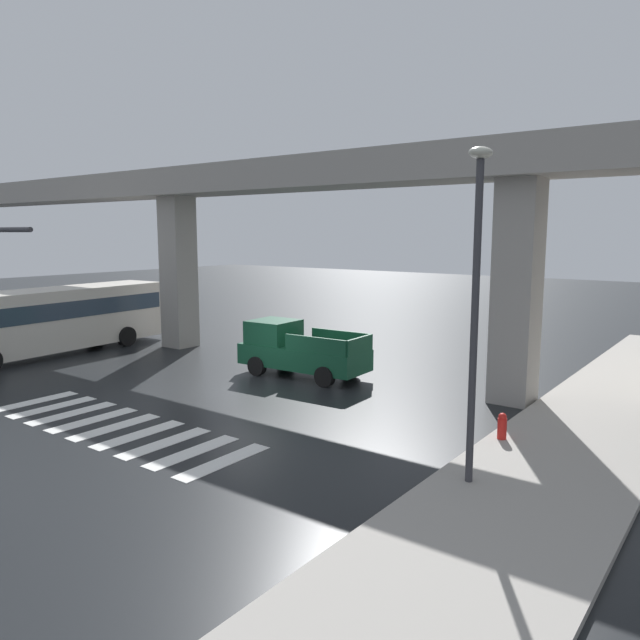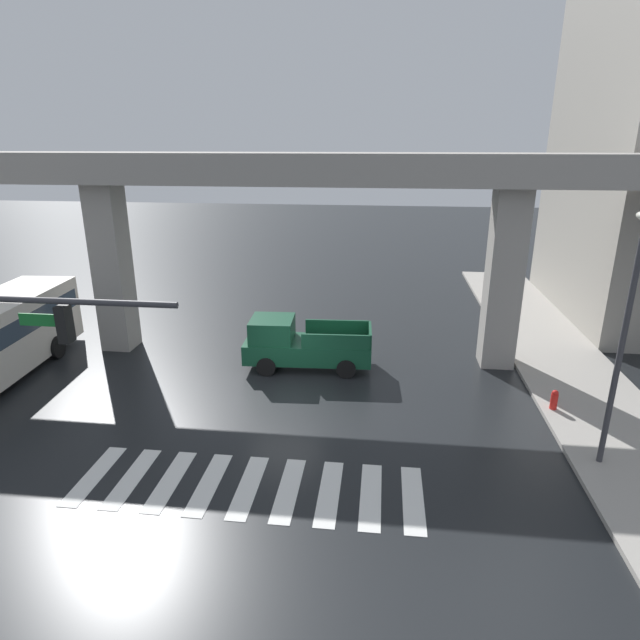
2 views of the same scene
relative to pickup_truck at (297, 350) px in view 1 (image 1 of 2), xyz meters
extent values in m
plane|color=black|center=(-0.20, -2.75, -0.99)|extent=(120.00, 120.00, 0.00)
cube|color=silver|center=(-4.60, -8.07, -0.98)|extent=(0.55, 2.80, 0.01)
cube|color=silver|center=(-3.50, -8.07, -0.98)|extent=(0.55, 2.80, 0.01)
cube|color=silver|center=(-2.40, -8.07, -0.98)|extent=(0.55, 2.80, 0.01)
cube|color=silver|center=(-1.30, -8.07, -0.98)|extent=(0.55, 2.80, 0.01)
cube|color=silver|center=(-0.20, -8.07, -0.98)|extent=(0.55, 2.80, 0.01)
cube|color=silver|center=(0.90, -8.07, -0.98)|extent=(0.55, 2.80, 0.01)
cube|color=silver|center=(2.00, -8.07, -0.98)|extent=(0.55, 2.80, 0.01)
cube|color=silver|center=(3.10, -8.07, -0.98)|extent=(0.55, 2.80, 0.01)
cube|color=silver|center=(4.20, -8.07, -0.98)|extent=(0.55, 2.80, 0.01)
cube|color=#9E9991|center=(-0.20, 1.33, 6.83)|extent=(55.46, 2.54, 1.20)
cube|color=#9E9991|center=(-8.40, 1.33, 2.62)|extent=(1.30, 1.30, 7.22)
cube|color=#9E9991|center=(8.00, 1.33, 2.62)|extent=(1.30, 1.30, 7.22)
cube|color=#9E9991|center=(10.77, -0.75, -0.91)|extent=(4.00, 36.00, 0.15)
cube|color=#14472D|center=(0.30, 0.01, -0.21)|extent=(5.19, 2.14, 0.80)
cube|color=#14472D|center=(-1.15, -0.05, 0.64)|extent=(1.78, 1.83, 0.90)
cube|color=#3F5160|center=(-1.61, -0.08, 0.64)|extent=(0.18, 1.67, 0.77)
cube|color=#14472D|center=(1.49, -0.80, 0.49)|extent=(2.65, 0.23, 0.60)
cube|color=#14472D|center=(1.40, 0.94, 0.49)|extent=(2.65, 0.23, 0.60)
cube|color=#14472D|center=(2.80, 0.13, 0.49)|extent=(0.18, 1.75, 0.60)
cylinder|color=black|center=(-1.24, -0.96, -0.61)|extent=(0.77, 0.32, 0.76)
cylinder|color=black|center=(-1.32, 0.84, -0.61)|extent=(0.77, 0.32, 0.76)
cylinder|color=black|center=(1.92, -0.81, -0.61)|extent=(0.77, 0.32, 0.76)
cylinder|color=black|center=(1.84, 0.99, -0.61)|extent=(0.77, 0.32, 0.76)
cube|color=beige|center=(-11.56, -3.30, 0.65)|extent=(3.26, 10.95, 2.70)
cube|color=#2D3D4C|center=(-11.56, -3.30, 1.12)|extent=(3.27, 10.42, 0.76)
cylinder|color=black|center=(-10.55, -0.25, -0.51)|extent=(0.42, 0.98, 0.96)
cylinder|color=black|center=(-12.99, -0.43, -0.51)|extent=(0.42, 0.98, 0.96)
cylinder|color=#38383D|center=(9.57, -5.91, 2.51)|extent=(0.16, 0.16, 7.00)
ellipsoid|color=beige|center=(9.57, -5.91, 6.13)|extent=(0.44, 0.70, 0.24)
cylinder|color=red|center=(9.17, -2.81, -0.64)|extent=(0.24, 0.24, 0.70)
sphere|color=red|center=(9.17, -2.81, -0.25)|extent=(0.22, 0.22, 0.22)
camera|label=1|loc=(14.46, -17.89, 4.54)|focal=33.88mm
camera|label=2|loc=(3.15, -19.90, 7.91)|focal=29.85mm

